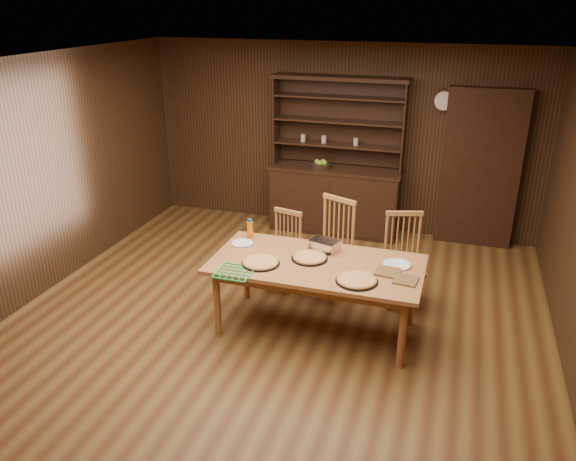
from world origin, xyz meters
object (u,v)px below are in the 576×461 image
(chair_center, at_px, (333,244))
(chair_right, at_px, (403,256))
(dining_table, at_px, (317,269))
(chair_left, at_px, (284,247))
(china_hutch, at_px, (335,191))
(juice_bottle, at_px, (250,229))

(chair_center, xyz_separation_m, chair_right, (0.78, 0.03, -0.05))
(dining_table, bearing_deg, chair_left, 126.08)
(dining_table, distance_m, chair_center, 0.84)
(dining_table, xyz_separation_m, chair_left, (-0.60, 0.82, -0.20))
(china_hutch, relative_size, chair_left, 2.39)
(china_hutch, relative_size, chair_center, 1.95)
(china_hutch, height_order, dining_table, china_hutch)
(juice_bottle, bearing_deg, dining_table, -24.14)
(chair_left, xyz_separation_m, chair_center, (0.57, 0.01, 0.11))
(chair_left, bearing_deg, chair_right, 14.94)
(chair_left, bearing_deg, chair_center, 14.10)
(chair_left, relative_size, juice_bottle, 4.25)
(chair_left, height_order, chair_right, chair_right)
(chair_center, relative_size, chair_right, 1.09)
(dining_table, xyz_separation_m, juice_bottle, (-0.84, 0.38, 0.17))
(juice_bottle, bearing_deg, chair_center, 29.56)
(dining_table, height_order, juice_bottle, juice_bottle)
(chair_center, bearing_deg, china_hutch, 125.87)
(chair_right, bearing_deg, chair_left, 164.84)
(juice_bottle, bearing_deg, china_hutch, 79.51)
(china_hutch, distance_m, juice_bottle, 2.30)
(chair_left, height_order, juice_bottle, juice_bottle)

